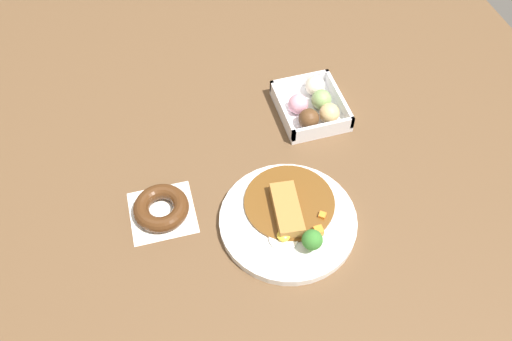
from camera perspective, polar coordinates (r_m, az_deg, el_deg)
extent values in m
plane|color=brown|center=(1.17, -0.19, 0.58)|extent=(1.60, 1.60, 0.00)
cylinder|color=white|center=(1.08, 3.39, -5.33)|extent=(0.28, 0.28, 0.02)
cylinder|color=brown|center=(1.09, 3.54, -3.36)|extent=(0.18, 0.18, 0.01)
cube|color=#A87538|center=(1.07, 3.29, -4.12)|extent=(0.12, 0.06, 0.02)
cylinder|color=white|center=(1.05, 2.85, -7.16)|extent=(0.06, 0.06, 0.00)
ellipsoid|color=yellow|center=(1.04, 2.87, -6.90)|extent=(0.03, 0.03, 0.01)
cylinder|color=#8CB766|center=(1.04, 5.86, -7.92)|extent=(0.01, 0.01, 0.02)
sphere|color=#387A2D|center=(1.02, 5.96, -7.29)|extent=(0.04, 0.04, 0.04)
cube|color=orange|center=(1.08, 7.00, -4.79)|extent=(0.02, 0.02, 0.01)
cube|color=orange|center=(1.06, 6.61, -6.37)|extent=(0.02, 0.02, 0.02)
cube|color=white|center=(1.28, 5.74, 6.36)|extent=(0.17, 0.15, 0.01)
cube|color=white|center=(1.22, 7.10, 4.38)|extent=(0.01, 0.15, 0.03)
cube|color=white|center=(1.32, 4.62, 9.44)|extent=(0.01, 0.15, 0.03)
cube|color=white|center=(1.29, 8.74, 7.59)|extent=(0.17, 0.01, 0.03)
cube|color=white|center=(1.25, 2.81, 6.40)|extent=(0.17, 0.01, 0.03)
sphere|color=#DBB77A|center=(1.24, 7.75, 6.02)|extent=(0.05, 0.05, 0.05)
sphere|color=#84A860|center=(1.27, 6.92, 7.45)|extent=(0.05, 0.05, 0.05)
sphere|color=#EFE5C6|center=(1.30, 6.27, 8.88)|extent=(0.05, 0.05, 0.05)
sphere|color=brown|center=(1.22, 5.60, 5.47)|extent=(0.05, 0.05, 0.05)
sphere|color=pink|center=(1.25, 4.48, 7.03)|extent=(0.05, 0.05, 0.05)
cube|color=white|center=(1.12, -9.86, -4.39)|extent=(0.13, 0.13, 0.00)
torus|color=#4C2B14|center=(1.11, -9.98, -3.91)|extent=(0.11, 0.11, 0.03)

